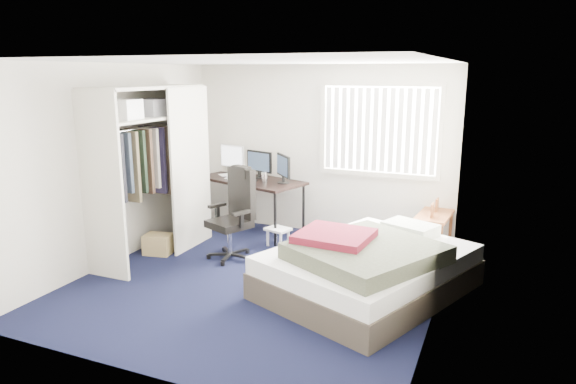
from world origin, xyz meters
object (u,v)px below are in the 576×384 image
(nightstand, at_px, (434,218))
(bed, at_px, (367,267))
(desk, at_px, (252,178))
(office_chair, at_px, (234,223))

(nightstand, xyz_separation_m, bed, (-0.50, -1.59, -0.19))
(desk, distance_m, bed, 2.77)
(nightstand, relative_size, bed, 0.31)
(desk, bearing_deg, nightstand, 0.01)
(office_chair, relative_size, nightstand, 1.44)
(desk, xyz_separation_m, office_chair, (0.31, -1.16, -0.37))
(desk, relative_size, bed, 0.67)
(desk, height_order, office_chair, desk)
(office_chair, xyz_separation_m, bed, (1.90, -0.43, -0.16))
(nightstand, bearing_deg, bed, -107.50)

